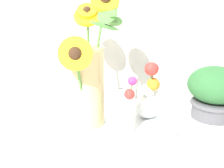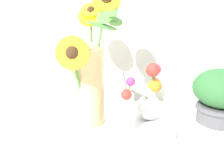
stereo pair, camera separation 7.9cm
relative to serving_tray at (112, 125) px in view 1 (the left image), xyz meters
The scene contains 6 objects.
ground_plane 0.12m from the serving_tray, 86.22° to the right, with size 6.00×6.00×0.00m, color white.
serving_tray is the anchor object (origin of this frame).
mason_jar_sunflowers 0.18m from the serving_tray, behind, with size 0.18×0.26×0.41m.
vase_small_center 0.09m from the serving_tray, 62.01° to the right, with size 0.09×0.09×0.17m.
vase_bulb_right 0.15m from the serving_tray, 16.40° to the left, with size 0.08×0.08×0.19m.
potted_plant 0.37m from the serving_tray, 11.27° to the left, with size 0.18×0.18×0.18m.
Camera 1 is at (-0.03, -0.64, 0.38)m, focal length 42.00 mm.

